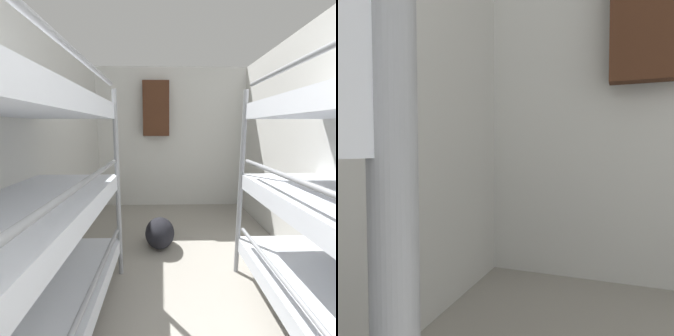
% 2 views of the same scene
% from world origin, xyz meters
% --- Properties ---
extents(hanging_coat, '(0.44, 0.12, 0.90)m').
position_xyz_m(hanging_coat, '(-0.26, 4.27, 1.73)').
color(hanging_coat, '#472819').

